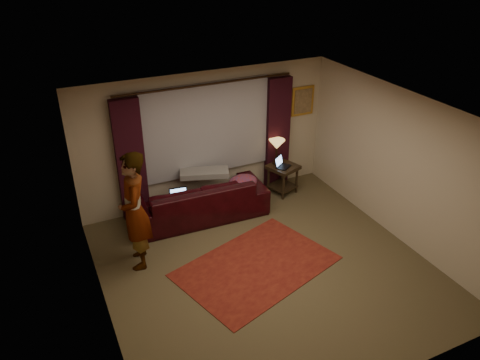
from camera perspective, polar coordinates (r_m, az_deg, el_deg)
name	(u,v)px	position (r m, az deg, el deg)	size (l,w,h in m)	color
floor	(266,268)	(7.70, 3.18, -10.63)	(5.00, 5.00, 0.01)	brown
ceiling	(271,115)	(6.40, 3.80, 7.86)	(5.00, 5.00, 0.02)	silver
wall_back	(206,138)	(8.99, -4.12, 5.11)	(5.00, 0.02, 2.60)	#C5B699
wall_front	(380,307)	(5.33, 16.70, -14.57)	(5.00, 0.02, 2.60)	#C5B699
wall_left	(97,240)	(6.32, -17.07, -7.02)	(0.02, 5.00, 2.60)	#C5B699
wall_right	(399,166)	(8.32, 18.81, 1.61)	(0.02, 5.00, 2.60)	#C5B699
sheer_curtain	(207,129)	(8.86, -4.02, 6.17)	(2.50, 0.05, 1.80)	#9C9BA3
drape_left	(131,161)	(8.57, -13.19, 2.32)	(0.50, 0.14, 2.30)	black
drape_right	(278,133)	(9.54, 4.60, 5.72)	(0.50, 0.14, 2.30)	black
curtain_rod	(207,84)	(8.52, -4.10, 11.54)	(0.04, 0.04, 3.40)	#2F1F11
picture_frame	(303,101)	(9.70, 7.63, 9.54)	(0.50, 0.04, 0.60)	gold
sofa	(198,193)	(8.70, -5.16, -1.56)	(2.54, 1.10, 1.03)	black
throw_blanket	(204,160)	(8.74, -4.43, 2.46)	(0.91, 0.37, 0.11)	gray
clothing_pile	(243,182)	(8.78, 0.35, -0.26)	(0.56, 0.43, 0.24)	brown
laptop_sofa	(180,197)	(8.36, -7.36, -2.08)	(0.32, 0.35, 0.24)	black
area_rug	(256,266)	(7.70, 2.01, -10.46)	(2.44, 1.62, 0.01)	maroon
end_table	(283,179)	(9.62, 5.21, 0.12)	(0.53, 0.53, 0.61)	black
tiffany_lamp	(277,152)	(9.45, 4.47, 3.46)	(0.33, 0.33, 0.52)	olive
laptop_table	(284,162)	(9.37, 5.35, 2.18)	(0.30, 0.33, 0.22)	black
person	(135,211)	(7.41, -12.72, -3.74)	(0.58, 0.58, 1.96)	gray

